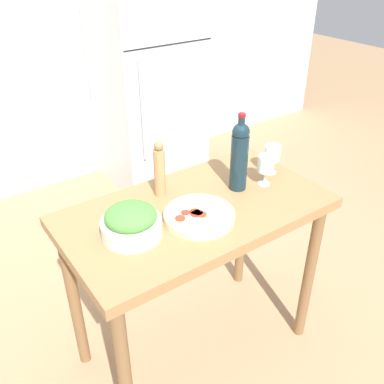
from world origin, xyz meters
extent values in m
plane|color=#9E7A56|center=(0.00, 0.00, 0.00)|extent=(14.00, 14.00, 0.00)
cube|color=silver|center=(0.00, 2.18, 1.30)|extent=(6.40, 0.06, 2.60)
cube|color=#B7BCC1|center=(0.80, 1.79, 0.85)|extent=(0.76, 0.69, 1.71)
cube|color=black|center=(0.80, 1.44, 1.23)|extent=(0.75, 0.01, 0.01)
cylinder|color=#B2B2B7|center=(0.53, 1.43, 0.77)|extent=(0.02, 0.02, 0.77)
cube|color=olive|center=(0.00, 0.00, 0.87)|extent=(1.17, 0.64, 0.05)
cylinder|color=brown|center=(-0.53, -0.26, 0.42)|extent=(0.06, 0.06, 0.85)
cylinder|color=brown|center=(0.53, -0.26, 0.42)|extent=(0.06, 0.06, 0.85)
cylinder|color=brown|center=(-0.53, 0.26, 0.42)|extent=(0.06, 0.06, 0.85)
cylinder|color=brown|center=(0.53, 0.26, 0.42)|extent=(0.06, 0.06, 0.85)
cylinder|color=#142833|center=(0.25, 0.02, 1.03)|extent=(0.08, 0.08, 0.26)
sphere|color=#142833|center=(0.25, 0.02, 1.18)|extent=(0.08, 0.08, 0.08)
cylinder|color=#142833|center=(0.25, 0.02, 1.22)|extent=(0.03, 0.03, 0.07)
cylinder|color=maroon|center=(0.25, 0.02, 1.26)|extent=(0.03, 0.03, 0.02)
cylinder|color=silver|center=(0.38, -0.02, 0.90)|extent=(0.06, 0.06, 0.00)
cylinder|color=silver|center=(0.38, -0.02, 0.94)|extent=(0.01, 0.01, 0.07)
cylinder|color=white|center=(0.38, -0.02, 1.01)|extent=(0.08, 0.08, 0.08)
cylinder|color=maroon|center=(0.38, -0.02, 0.99)|extent=(0.07, 0.07, 0.03)
cylinder|color=silver|center=(0.48, 0.04, 0.90)|extent=(0.06, 0.06, 0.00)
cylinder|color=silver|center=(0.48, 0.04, 0.94)|extent=(0.01, 0.01, 0.07)
cylinder|color=white|center=(0.48, 0.04, 1.01)|extent=(0.08, 0.08, 0.08)
cylinder|color=#AD7F51|center=(-0.07, 0.18, 1.01)|extent=(0.05, 0.05, 0.23)
sphere|color=#936C45|center=(-0.07, 0.18, 1.14)|extent=(0.04, 0.04, 0.04)
cylinder|color=silver|center=(-0.32, -0.02, 0.93)|extent=(0.24, 0.24, 0.07)
ellipsoid|color=#478438|center=(-0.32, -0.02, 0.99)|extent=(0.20, 0.20, 0.08)
cylinder|color=beige|center=(-0.04, -0.08, 0.91)|extent=(0.30, 0.30, 0.02)
torus|color=beige|center=(-0.04, -0.08, 0.93)|extent=(0.30, 0.30, 0.02)
cylinder|color=#B52B1F|center=(-0.09, -0.04, 0.93)|extent=(0.04, 0.04, 0.01)
cylinder|color=red|center=(-0.06, -0.08, 0.93)|extent=(0.04, 0.04, 0.01)
cylinder|color=red|center=(-0.05, -0.07, 0.93)|extent=(0.04, 0.04, 0.01)
cylinder|color=red|center=(-0.04, -0.09, 0.93)|extent=(0.04, 0.04, 0.01)
cylinder|color=red|center=(-0.13, -0.07, 0.93)|extent=(0.04, 0.04, 0.01)
cylinder|color=red|center=(-0.05, -0.06, 0.93)|extent=(0.05, 0.05, 0.01)
camera|label=1|loc=(-0.91, -1.26, 1.93)|focal=40.00mm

